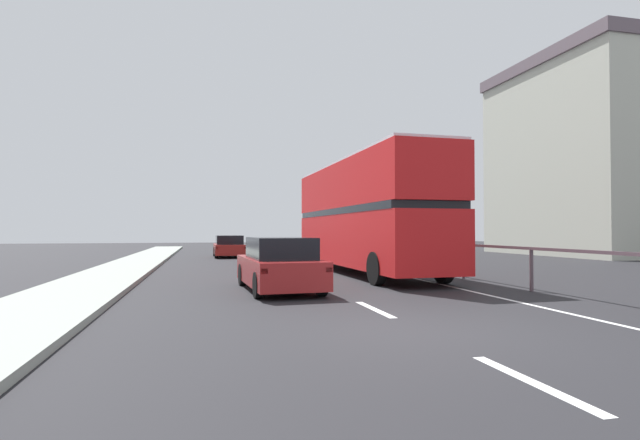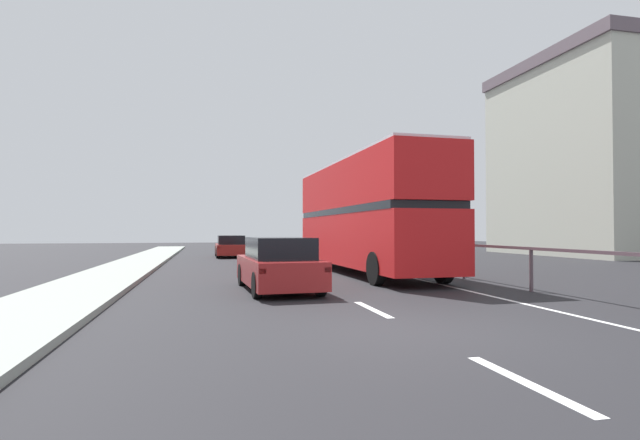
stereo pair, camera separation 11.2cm
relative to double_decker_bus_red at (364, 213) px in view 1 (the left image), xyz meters
name	(u,v)px [view 1 (the left image)]	position (x,y,z in m)	size (l,w,h in m)	color
ground_plane	(413,330)	(-2.58, -10.18, -2.34)	(75.07, 120.00, 0.10)	black
lane_paint_markings	(375,278)	(-0.28, -1.93, -2.29)	(3.69, 46.00, 0.01)	silver
bridge_side_railing	(439,249)	(2.55, -1.18, -1.34)	(0.10, 42.00, 1.19)	#55424A
double_decker_bus_red	(364,213)	(0.00, 0.00, 0.00)	(2.72, 11.39, 4.28)	red
hatchback_car_near	(279,265)	(-4.02, -4.68, -1.60)	(1.97, 4.36, 1.45)	maroon
sedan_car_ahead	(229,247)	(-4.51, 12.53, -1.65)	(1.85, 4.06, 1.33)	maroon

